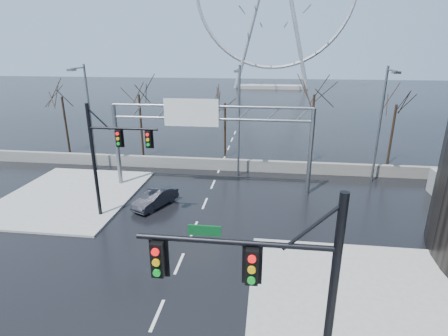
% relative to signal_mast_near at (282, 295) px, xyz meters
% --- Properties ---
extents(ground, '(260.00, 260.00, 0.00)m').
position_rel_signal_mast_near_xyz_m(ground, '(-5.14, 4.04, -4.87)').
color(ground, black).
rests_on(ground, ground).
extents(sidewalk_right_ext, '(12.00, 10.00, 0.15)m').
position_rel_signal_mast_near_xyz_m(sidewalk_right_ext, '(4.86, 6.04, -4.80)').
color(sidewalk_right_ext, gray).
rests_on(sidewalk_right_ext, ground).
extents(sidewalk_far, '(10.00, 12.00, 0.15)m').
position_rel_signal_mast_near_xyz_m(sidewalk_far, '(-16.14, 16.04, -4.80)').
color(sidewalk_far, gray).
rests_on(sidewalk_far, ground).
extents(barrier_wall, '(52.00, 0.50, 1.10)m').
position_rel_signal_mast_near_xyz_m(barrier_wall, '(-5.14, 24.04, -4.32)').
color(barrier_wall, slate).
rests_on(barrier_wall, ground).
extents(signal_mast_near, '(5.52, 0.41, 8.00)m').
position_rel_signal_mast_near_xyz_m(signal_mast_near, '(0.00, 0.00, 0.00)').
color(signal_mast_near, black).
rests_on(signal_mast_near, ground).
extents(signal_mast_far, '(4.72, 0.41, 8.00)m').
position_rel_signal_mast_near_xyz_m(signal_mast_far, '(-11.01, 13.00, -0.04)').
color(signal_mast_far, black).
rests_on(signal_mast_far, ground).
extents(sign_gantry, '(16.36, 0.40, 7.60)m').
position_rel_signal_mast_near_xyz_m(sign_gantry, '(-5.52, 19.00, 0.31)').
color(sign_gantry, slate).
rests_on(sign_gantry, ground).
extents(streetlight_left, '(0.50, 2.55, 10.00)m').
position_rel_signal_mast_near_xyz_m(streetlight_left, '(-17.14, 22.20, 1.01)').
color(streetlight_left, slate).
rests_on(streetlight_left, ground).
extents(streetlight_mid, '(0.50, 2.55, 10.00)m').
position_rel_signal_mast_near_xyz_m(streetlight_mid, '(-3.14, 22.20, 1.01)').
color(streetlight_mid, slate).
rests_on(streetlight_mid, ground).
extents(streetlight_right, '(0.50, 2.55, 10.00)m').
position_rel_signal_mast_near_xyz_m(streetlight_right, '(8.86, 22.20, 1.01)').
color(streetlight_right, slate).
rests_on(streetlight_right, ground).
extents(tree_far_left, '(3.50, 3.50, 7.00)m').
position_rel_signal_mast_near_xyz_m(tree_far_left, '(-23.14, 28.04, 0.70)').
color(tree_far_left, black).
rests_on(tree_far_left, ground).
extents(tree_left, '(3.75, 3.75, 7.50)m').
position_rel_signal_mast_near_xyz_m(tree_left, '(-14.14, 27.54, 1.10)').
color(tree_left, black).
rests_on(tree_left, ground).
extents(tree_center, '(3.25, 3.25, 6.50)m').
position_rel_signal_mast_near_xyz_m(tree_center, '(-5.14, 28.54, 0.30)').
color(tree_center, black).
rests_on(tree_center, ground).
extents(tree_right, '(3.90, 3.90, 7.80)m').
position_rel_signal_mast_near_xyz_m(tree_right, '(3.86, 27.54, 1.34)').
color(tree_right, black).
rests_on(tree_right, ground).
extents(tree_far_right, '(3.40, 3.40, 6.80)m').
position_rel_signal_mast_near_xyz_m(tree_far_right, '(11.86, 28.04, 0.54)').
color(tree_far_right, black).
rests_on(tree_far_right, ground).
extents(car, '(2.87, 4.11, 1.28)m').
position_rel_signal_mast_near_xyz_m(car, '(-8.74, 15.09, -4.23)').
color(car, black).
rests_on(car, ground).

